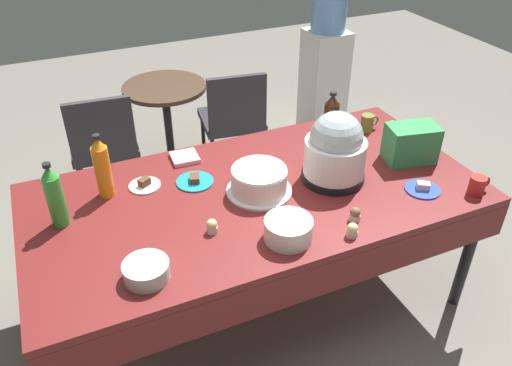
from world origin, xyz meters
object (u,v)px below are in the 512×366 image
at_px(cupcake_cocoa, 392,126).
at_px(soda_bottle_lime_soda, 55,197).
at_px(soda_bottle_orange_juice, 102,168).
at_px(soda_carton, 411,143).
at_px(cupcake_berry, 352,230).
at_px(dessert_plate_teal, 195,181).
at_px(cupcake_vanilla, 355,214).
at_px(slow_cooker, 335,150).
at_px(coffee_mug_red, 478,185).
at_px(water_cooler, 325,68).
at_px(maroon_chair_left, 103,142).
at_px(frosted_layer_cake, 259,181).
at_px(soda_bottle_cola, 331,121).
at_px(coffee_mug_olive, 368,123).
at_px(glass_salad_bowl, 146,271).
at_px(dessert_plate_cobalt, 423,188).
at_px(cupcake_rose, 212,226).
at_px(potluck_table, 256,202).
at_px(ceramic_snack_bowl, 288,230).
at_px(round_cafe_table, 167,113).
at_px(dessert_plate_white, 145,184).
at_px(maroon_chair_right, 234,116).

distance_m(cupcake_cocoa, soda_bottle_lime_soda, 1.89).
height_order(soda_bottle_orange_juice, soda_carton, soda_bottle_orange_juice).
bearing_deg(cupcake_berry, dessert_plate_teal, 126.05).
bearing_deg(cupcake_vanilla, dessert_plate_teal, 134.02).
bearing_deg(slow_cooker, cupcake_vanilla, -104.28).
bearing_deg(coffee_mug_red, water_cooler, 79.56).
bearing_deg(slow_cooker, maroon_chair_left, 125.50).
relative_size(frosted_layer_cake, soda_bottle_cola, 1.01).
height_order(soda_bottle_cola, coffee_mug_olive, soda_bottle_cola).
distance_m(slow_cooker, maroon_chair_left, 1.70).
bearing_deg(cupcake_vanilla, glass_salad_bowl, 178.74).
distance_m(dessert_plate_cobalt, cupcake_rose, 1.06).
bearing_deg(slow_cooker, dessert_plate_cobalt, -37.05).
height_order(frosted_layer_cake, coffee_mug_olive, frosted_layer_cake).
height_order(potluck_table, soda_bottle_cola, soda_bottle_cola).
xyz_separation_m(ceramic_snack_bowl, dessert_plate_cobalt, (0.77, 0.06, -0.04)).
bearing_deg(cupcake_berry, ceramic_snack_bowl, 159.52).
height_order(cupcake_vanilla, soda_carton, soda_carton).
height_order(soda_carton, maroon_chair_left, soda_carton).
distance_m(dessert_plate_teal, coffee_mug_olive, 1.11).
xyz_separation_m(coffee_mug_red, water_cooler, (0.38, 2.08, -0.21)).
relative_size(slow_cooker, cupcake_rose, 5.44).
xyz_separation_m(soda_bottle_orange_juice, round_cafe_table, (0.62, 1.24, -0.41)).
bearing_deg(cupcake_rose, glass_salad_bowl, -154.17).
relative_size(cupcake_rose, cupcake_berry, 1.00).
height_order(ceramic_snack_bowl, cupcake_rose, ceramic_snack_bowl).
xyz_separation_m(ceramic_snack_bowl, coffee_mug_red, (0.99, -0.07, -0.00)).
distance_m(soda_bottle_cola, coffee_mug_olive, 0.31).
xyz_separation_m(frosted_layer_cake, dessert_plate_white, (-0.50, 0.27, -0.05)).
xyz_separation_m(slow_cooker, coffee_mug_red, (0.57, -0.39, -0.12)).
bearing_deg(soda_bottle_cola, cupcake_vanilla, -111.07).
bearing_deg(glass_salad_bowl, dessert_plate_white, 77.25).
distance_m(potluck_table, dessert_plate_cobalt, 0.82).
bearing_deg(water_cooler, frosted_layer_cake, -129.25).
bearing_deg(potluck_table, slow_cooker, -7.62).
xyz_separation_m(glass_salad_bowl, maroon_chair_left, (0.07, 1.65, -0.29)).
bearing_deg(slow_cooker, frosted_layer_cake, 173.40).
height_order(coffee_mug_olive, maroon_chair_left, same).
bearing_deg(dessert_plate_cobalt, coffee_mug_olive, 80.85).
height_order(glass_salad_bowl, soda_bottle_orange_juice, soda_bottle_orange_juice).
distance_m(soda_carton, round_cafe_table, 1.85).
height_order(glass_salad_bowl, water_cooler, water_cooler).
bearing_deg(slow_cooker, soda_carton, -0.54).
relative_size(potluck_table, ceramic_snack_bowl, 10.47).
bearing_deg(maroon_chair_right, round_cafe_table, 152.96).
relative_size(glass_salad_bowl, coffee_mug_olive, 1.58).
bearing_deg(dessert_plate_teal, dessert_plate_white, 164.37).
relative_size(soda_bottle_lime_soda, soda_carton, 1.22).
relative_size(cupcake_vanilla, maroon_chair_left, 0.08).
bearing_deg(dessert_plate_white, potluck_table, -28.61).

